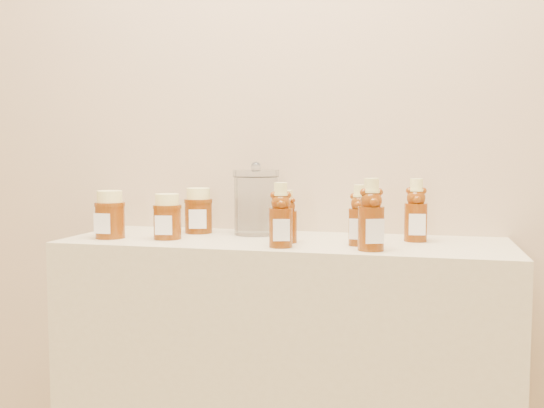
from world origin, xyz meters
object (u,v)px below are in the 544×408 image
(bear_bottle_back_left, at_px, (288,213))
(bear_bottle_front_left, at_px, (281,211))
(honey_jar_left, at_px, (110,214))
(display_table, at_px, (284,400))
(glass_canister, at_px, (256,199))

(bear_bottle_back_left, bearing_deg, bear_bottle_front_left, -68.65)
(bear_bottle_back_left, distance_m, honey_jar_left, 0.50)
(display_table, distance_m, bear_bottle_front_left, 0.56)
(display_table, relative_size, bear_bottle_front_left, 6.55)
(bear_bottle_back_left, relative_size, glass_canister, 0.76)
(honey_jar_left, relative_size, glass_canister, 0.64)
(honey_jar_left, bearing_deg, display_table, 12.18)
(glass_canister, bearing_deg, bear_bottle_front_left, -60.55)
(bear_bottle_back_left, height_order, glass_canister, glass_canister)
(bear_bottle_back_left, xyz_separation_m, bear_bottle_front_left, (0.00, -0.08, 0.01))
(display_table, distance_m, glass_canister, 0.57)
(bear_bottle_back_left, xyz_separation_m, glass_canister, (-0.12, 0.14, 0.02))
(bear_bottle_front_left, bearing_deg, honey_jar_left, 157.79)
(display_table, height_order, glass_canister, glass_canister)
(display_table, height_order, bear_bottle_back_left, bear_bottle_back_left)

